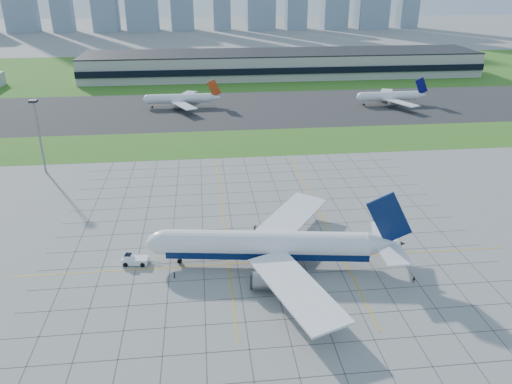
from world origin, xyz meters
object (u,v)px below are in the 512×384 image
distant_jet_1 (181,98)px  pushback_tug (134,260)px  crew_near (175,275)px  distant_jet_2 (390,96)px  light_mast (38,128)px  crew_far (414,280)px  airliner (269,245)px

distant_jet_1 → pushback_tug: bearing=-92.8°
crew_near → distant_jet_2: 185.54m
light_mast → crew_far: 129.44m
light_mast → pushback_tug: bearing=-59.8°
light_mast → pushback_tug: (37.42, -64.29, -15.07)m
airliner → crew_near: (-22.21, -3.30, -4.51)m
distant_jet_2 → crew_near: bearing=-125.1°
light_mast → distant_jet_1: (44.74, 86.98, -11.70)m
light_mast → airliner: (69.53, -68.34, -10.85)m
crew_near → crew_far: size_ratio=1.06×
light_mast → crew_far: bearing=-38.2°
crew_near → crew_far: 54.28m
distant_jet_1 → light_mast: bearing=-117.2°
distant_jet_2 → airliner: bearing=-119.6°
crew_far → distant_jet_1: bearing=146.9°
pushback_tug → distant_jet_1: distant_jet_1 is taller
crew_far → distant_jet_1: size_ratio=0.04×
pushback_tug → crew_near: 12.33m
light_mast → distant_jet_1: 98.50m
distant_jet_1 → crew_far: bearing=-71.3°
airliner → crew_near: bearing=-163.4°
crew_near → distant_jet_1: bearing=16.3°
pushback_tug → crew_near: size_ratio=5.52×
airliner → crew_near: airliner is taller
light_mast → crew_far: (101.03, -79.44, -15.41)m
airliner → distant_jet_1: 157.28m
pushback_tug → crew_far: size_ratio=5.87×
pushback_tug → crew_far: pushback_tug is taller
light_mast → crew_far: light_mast is taller
light_mast → pushback_tug: light_mast is taller
crew_far → distant_jet_2: bearing=109.9°
pushback_tug → distant_jet_1: size_ratio=0.21×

